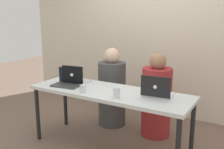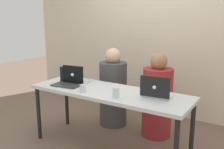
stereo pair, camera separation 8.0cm
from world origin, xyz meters
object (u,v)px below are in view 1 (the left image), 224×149
person_on_left (112,91)px  person_on_right (156,99)px  laptop_back_right (157,92)px  water_glass_left (83,89)px  water_glass_right (117,93)px  laptop_back_left (76,79)px  laptop_front_left (68,82)px

person_on_left → person_on_right: 0.69m
laptop_back_right → water_glass_left: laptop_back_right is taller
laptop_back_right → water_glass_right: (-0.36, -0.26, -0.00)m
laptop_back_left → laptop_back_right: size_ratio=0.94×
laptop_front_left → water_glass_left: 0.37m
laptop_back_right → water_glass_left: 0.83m
laptop_back_left → water_glass_right: 0.78m
laptop_back_left → laptop_back_right: bearing=171.8°
laptop_front_left → water_glass_right: laptop_front_left is taller
laptop_back_left → water_glass_left: laptop_back_left is taller
person_on_left → laptop_front_left: (-0.22, -0.71, 0.27)m
person_on_left → person_on_right: bearing=-175.6°
person_on_right → laptop_back_right: size_ratio=3.23×
laptop_front_left → laptop_back_right: bearing=0.8°
person_on_left → water_glass_left: 0.90m
laptop_front_left → water_glass_right: (0.77, -0.11, 0.00)m
person_on_left → laptop_back_right: person_on_left is taller
person_on_left → laptop_back_right: bearing=152.8°
laptop_back_left → laptop_front_left: (-0.02, -0.14, -0.01)m
laptop_back_left → person_on_right: bearing=-156.1°
laptop_front_left → laptop_back_right: laptop_back_right is taller
person_on_right → laptop_back_left: 1.10m
person_on_right → water_glass_right: bearing=88.7°
laptop_back_right → water_glass_right: size_ratio=3.06×
person_on_left → laptop_back_left: bearing=75.5°
laptop_front_left → laptop_back_right: size_ratio=1.05×
laptop_back_right → water_glass_right: 0.44m
laptop_back_left → laptop_back_right: 1.10m
laptop_back_right → water_glass_right: laptop_back_right is taller
person_on_left → laptop_front_left: size_ratio=3.11×
person_on_right → water_glass_right: person_on_right is taller
person_on_left → laptop_back_right: 1.10m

